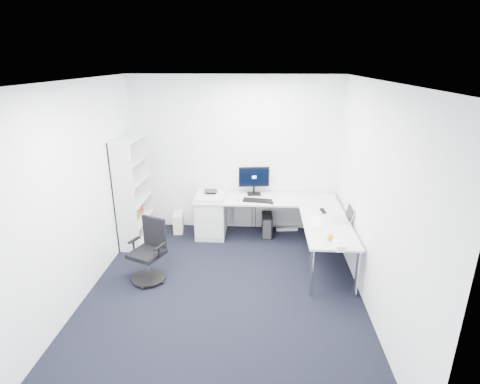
# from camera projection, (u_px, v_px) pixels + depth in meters

# --- Properties ---
(ground) EXTENTS (4.20, 4.20, 0.00)m
(ground) POSITION_uv_depth(u_px,v_px,m) (224.00, 293.00, 4.97)
(ground) COLOR black
(ceiling) EXTENTS (4.20, 4.20, 0.00)m
(ceiling) POSITION_uv_depth(u_px,v_px,m) (221.00, 81.00, 4.06)
(ceiling) COLOR white
(wall_back) EXTENTS (3.60, 0.02, 2.70)m
(wall_back) POSITION_uv_depth(u_px,v_px,m) (235.00, 155.00, 6.49)
(wall_back) COLOR white
(wall_back) RESTS_ON ground
(wall_front) EXTENTS (3.60, 0.02, 2.70)m
(wall_front) POSITION_uv_depth(u_px,v_px,m) (191.00, 305.00, 2.54)
(wall_front) COLOR white
(wall_front) RESTS_ON ground
(wall_left) EXTENTS (0.02, 4.20, 2.70)m
(wall_left) POSITION_uv_depth(u_px,v_px,m) (77.00, 194.00, 4.61)
(wall_left) COLOR white
(wall_left) RESTS_ON ground
(wall_right) EXTENTS (0.02, 4.20, 2.70)m
(wall_right) POSITION_uv_depth(u_px,v_px,m) (374.00, 201.00, 4.41)
(wall_right) COLOR white
(wall_right) RESTS_ON ground
(l_desk) EXTENTS (2.41, 1.35, 0.70)m
(l_desk) POSITION_uv_depth(u_px,v_px,m) (266.00, 225.00, 6.13)
(l_desk) COLOR silver
(l_desk) RESTS_ON ground
(drawer_pedestal) EXTENTS (0.49, 0.61, 0.76)m
(drawer_pedestal) POSITION_uv_depth(u_px,v_px,m) (211.00, 215.00, 6.49)
(drawer_pedestal) COLOR silver
(drawer_pedestal) RESTS_ON ground
(bookshelf) EXTENTS (0.35, 0.89, 1.78)m
(bookshelf) POSITION_uv_depth(u_px,v_px,m) (133.00, 191.00, 6.12)
(bookshelf) COLOR silver
(bookshelf) RESTS_ON ground
(task_chair) EXTENTS (0.65, 0.65, 0.88)m
(task_chair) POSITION_uv_depth(u_px,v_px,m) (146.00, 252.00, 5.10)
(task_chair) COLOR black
(task_chair) RESTS_ON ground
(black_pc_tower) EXTENTS (0.19, 0.40, 0.38)m
(black_pc_tower) POSITION_uv_depth(u_px,v_px,m) (267.00, 225.00, 6.54)
(black_pc_tower) COLOR black
(black_pc_tower) RESTS_ON ground
(beige_pc_tower) EXTENTS (0.20, 0.37, 0.34)m
(beige_pc_tower) POSITION_uv_depth(u_px,v_px,m) (178.00, 222.00, 6.70)
(beige_pc_tower) COLOR beige
(beige_pc_tower) RESTS_ON ground
(power_strip) EXTENTS (0.39, 0.11, 0.04)m
(power_strip) POSITION_uv_depth(u_px,v_px,m) (287.00, 229.00, 6.76)
(power_strip) COLOR white
(power_strip) RESTS_ON ground
(monitor) EXTENTS (0.55, 0.23, 0.51)m
(monitor) POSITION_uv_depth(u_px,v_px,m) (254.00, 181.00, 6.43)
(monitor) COLOR black
(monitor) RESTS_ON l_desk
(black_keyboard) EXTENTS (0.49, 0.23, 0.02)m
(black_keyboard) POSITION_uv_depth(u_px,v_px,m) (257.00, 200.00, 6.20)
(black_keyboard) COLOR black
(black_keyboard) RESTS_ON l_desk
(mouse) EXTENTS (0.06, 0.09, 0.03)m
(mouse) POSITION_uv_depth(u_px,v_px,m) (272.00, 203.00, 6.10)
(mouse) COLOR black
(mouse) RESTS_ON l_desk
(desk_phone) EXTENTS (0.20, 0.20, 0.14)m
(desk_phone) POSITION_uv_depth(u_px,v_px,m) (211.00, 192.00, 6.43)
(desk_phone) COLOR #28282A
(desk_phone) RESTS_ON l_desk
(laptop) EXTENTS (0.33, 0.32, 0.23)m
(laptop) POSITION_uv_depth(u_px,v_px,m) (337.00, 213.00, 5.43)
(laptop) COLOR silver
(laptop) RESTS_ON l_desk
(white_keyboard) EXTENTS (0.14, 0.47, 0.02)m
(white_keyboard) POSITION_uv_depth(u_px,v_px,m) (316.00, 221.00, 5.41)
(white_keyboard) COLOR white
(white_keyboard) RESTS_ON l_desk
(headphones) EXTENTS (0.13, 0.18, 0.05)m
(headphones) POSITION_uv_depth(u_px,v_px,m) (323.00, 210.00, 5.77)
(headphones) COLOR black
(headphones) RESTS_ON l_desk
(orange_fruit) EXTENTS (0.09, 0.09, 0.09)m
(orange_fruit) POSITION_uv_depth(u_px,v_px,m) (330.00, 237.00, 4.85)
(orange_fruit) COLOR orange
(orange_fruit) RESTS_ON l_desk
(tissue_box) EXTENTS (0.13, 0.23, 0.08)m
(tissue_box) POSITION_uv_depth(u_px,v_px,m) (339.00, 245.00, 4.65)
(tissue_box) COLOR white
(tissue_box) RESTS_ON l_desk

